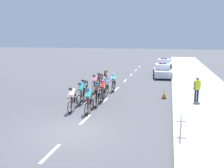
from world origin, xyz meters
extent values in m
plane|color=#4C4C51|center=(0.00, 0.00, 0.00)|extent=(160.00, 160.00, 0.00)
cube|color=#A3A099|center=(7.18, 14.00, 0.06)|extent=(5.00, 60.00, 0.12)
cube|color=#9E9E99|center=(4.76, 14.00, 0.07)|extent=(0.16, 60.00, 0.13)
cube|color=white|center=(0.00, -2.15, 0.00)|extent=(0.14, 1.60, 0.01)
cube|color=white|center=(0.00, 1.85, 0.00)|extent=(0.14, 1.60, 0.01)
cube|color=white|center=(0.00, 5.85, 0.00)|extent=(0.14, 1.60, 0.01)
cube|color=white|center=(0.00, 9.85, 0.00)|extent=(0.14, 1.60, 0.01)
cube|color=white|center=(0.00, 13.85, 0.00)|extent=(0.14, 1.60, 0.01)
cube|color=white|center=(0.00, 17.85, 0.00)|extent=(0.14, 1.60, 0.01)
cube|color=white|center=(0.00, 21.85, 0.00)|extent=(0.14, 1.60, 0.01)
cube|color=white|center=(0.00, 25.85, 0.00)|extent=(0.14, 1.60, 0.01)
torus|color=black|center=(-1.25, 2.63, 0.36)|extent=(0.07, 0.73, 0.72)
cylinder|color=#99999E|center=(-1.25, 2.63, 0.36)|extent=(0.06, 0.06, 0.06)
torus|color=black|center=(-1.29, 3.63, 0.36)|extent=(0.07, 0.73, 0.72)
cylinder|color=#99999E|center=(-1.29, 3.63, 0.36)|extent=(0.06, 0.06, 0.06)
cylinder|color=#B21919|center=(-1.27, 3.08, 0.90)|extent=(0.06, 0.55, 0.04)
cylinder|color=#B21919|center=(-1.26, 2.91, 0.58)|extent=(0.06, 0.48, 0.63)
cylinder|color=#B21919|center=(-1.28, 3.28, 0.60)|extent=(0.04, 0.04, 0.65)
cylinder|color=black|center=(-1.25, 2.73, 0.88)|extent=(0.42, 0.04, 0.03)
cube|color=black|center=(-1.28, 3.28, 0.94)|extent=(0.11, 0.22, 0.05)
cube|color=white|center=(-1.27, 3.16, 1.14)|extent=(0.30, 0.56, 0.46)
cube|color=black|center=(-1.28, 3.27, 0.98)|extent=(0.29, 0.21, 0.18)
cylinder|color=black|center=(-1.18, 3.22, 0.64)|extent=(0.12, 0.23, 0.40)
cylinder|color=beige|center=(-1.18, 3.14, 0.37)|extent=(0.10, 0.16, 0.36)
cylinder|color=black|center=(-1.36, 3.22, 0.64)|extent=(0.12, 0.17, 0.40)
cylinder|color=beige|center=(-1.36, 3.14, 0.37)|extent=(0.09, 0.13, 0.36)
cylinder|color=beige|center=(-1.10, 2.95, 1.09)|extent=(0.09, 0.40, 0.35)
cylinder|color=beige|center=(-1.42, 2.93, 1.09)|extent=(0.09, 0.40, 0.35)
sphere|color=beige|center=(-1.26, 2.86, 1.38)|extent=(0.19, 0.19, 0.19)
ellipsoid|color=black|center=(-1.26, 2.85, 1.45)|extent=(0.24, 0.32, 0.24)
torus|color=black|center=(-0.18, 2.57, 0.36)|extent=(0.07, 0.73, 0.72)
cylinder|color=#99999E|center=(-0.18, 2.57, 0.36)|extent=(0.06, 0.06, 0.06)
torus|color=black|center=(-0.22, 3.57, 0.36)|extent=(0.07, 0.73, 0.72)
cylinder|color=#99999E|center=(-0.22, 3.57, 0.36)|extent=(0.06, 0.06, 0.06)
cylinder|color=#B21919|center=(-0.20, 3.02, 0.90)|extent=(0.06, 0.55, 0.04)
cylinder|color=#B21919|center=(-0.19, 2.85, 0.58)|extent=(0.06, 0.48, 0.63)
cylinder|color=#B21919|center=(-0.21, 3.22, 0.60)|extent=(0.04, 0.04, 0.65)
cylinder|color=black|center=(-0.19, 2.67, 0.88)|extent=(0.42, 0.04, 0.03)
cube|color=black|center=(-0.21, 3.22, 0.94)|extent=(0.11, 0.22, 0.05)
cube|color=#19B2B7|center=(-0.20, 3.10, 1.14)|extent=(0.30, 0.55, 0.46)
cube|color=black|center=(-0.21, 3.21, 0.98)|extent=(0.29, 0.21, 0.18)
cylinder|color=black|center=(-0.12, 3.17, 0.64)|extent=(0.12, 0.23, 0.40)
cylinder|color=#9E7051|center=(-0.11, 3.09, 0.37)|extent=(0.10, 0.16, 0.36)
cylinder|color=black|center=(-0.30, 3.16, 0.64)|extent=(0.12, 0.17, 0.40)
cylinder|color=#9E7051|center=(-0.29, 3.08, 0.37)|extent=(0.09, 0.13, 0.36)
cylinder|color=#9E7051|center=(-0.03, 2.89, 1.09)|extent=(0.09, 0.40, 0.35)
cylinder|color=#9E7051|center=(-0.35, 2.88, 1.09)|extent=(0.09, 0.40, 0.35)
sphere|color=#9E7051|center=(-0.19, 2.80, 1.38)|extent=(0.19, 0.19, 0.19)
ellipsoid|color=blue|center=(-0.19, 2.79, 1.45)|extent=(0.24, 0.32, 0.24)
torus|color=black|center=(-1.35, 4.30, 0.36)|extent=(0.11, 0.73, 0.72)
cylinder|color=#99999E|center=(-1.35, 4.30, 0.36)|extent=(0.07, 0.07, 0.06)
torus|color=black|center=(-1.26, 5.30, 0.36)|extent=(0.11, 0.73, 0.72)
cylinder|color=#99999E|center=(-1.26, 5.30, 0.36)|extent=(0.07, 0.07, 0.06)
cylinder|color=white|center=(-1.31, 4.75, 0.90)|extent=(0.08, 0.55, 0.04)
cylinder|color=white|center=(-1.32, 4.58, 0.58)|extent=(0.08, 0.48, 0.63)
cylinder|color=white|center=(-1.29, 4.95, 0.60)|extent=(0.04, 0.04, 0.65)
cylinder|color=black|center=(-1.34, 4.40, 0.88)|extent=(0.42, 0.06, 0.03)
cube|color=black|center=(-1.29, 4.95, 0.94)|extent=(0.12, 0.23, 0.05)
cube|color=#19B2B7|center=(-1.30, 4.83, 1.14)|extent=(0.33, 0.56, 0.47)
cube|color=black|center=(-1.29, 4.94, 0.98)|extent=(0.30, 0.22, 0.18)
cylinder|color=black|center=(-1.21, 4.88, 0.64)|extent=(0.13, 0.23, 0.40)
cylinder|color=#9E7051|center=(-1.21, 4.80, 0.37)|extent=(0.10, 0.16, 0.36)
cylinder|color=black|center=(-1.39, 4.90, 0.64)|extent=(0.12, 0.18, 0.40)
cylinder|color=#9E7051|center=(-1.39, 4.82, 0.37)|extent=(0.10, 0.13, 0.36)
cylinder|color=#9E7051|center=(-1.16, 4.60, 1.09)|extent=(0.11, 0.41, 0.35)
cylinder|color=#9E7051|center=(-1.48, 4.63, 1.09)|extent=(0.11, 0.41, 0.35)
sphere|color=#9E7051|center=(-1.33, 4.53, 1.38)|extent=(0.19, 0.19, 0.19)
ellipsoid|color=blue|center=(-1.33, 4.52, 1.45)|extent=(0.26, 0.33, 0.24)
torus|color=black|center=(-0.15, 4.07, 0.36)|extent=(0.05, 0.72, 0.72)
cylinder|color=#99999E|center=(-0.15, 4.07, 0.36)|extent=(0.06, 0.06, 0.06)
torus|color=black|center=(-0.14, 5.07, 0.36)|extent=(0.05, 0.72, 0.72)
cylinder|color=#99999E|center=(-0.14, 5.07, 0.36)|extent=(0.06, 0.06, 0.06)
cylinder|color=black|center=(-0.14, 4.52, 0.90)|extent=(0.04, 0.55, 0.04)
cylinder|color=black|center=(-0.14, 4.35, 0.58)|extent=(0.04, 0.48, 0.63)
cylinder|color=black|center=(-0.14, 4.72, 0.60)|extent=(0.04, 0.04, 0.65)
cylinder|color=black|center=(-0.15, 4.17, 0.88)|extent=(0.42, 0.03, 0.03)
cube|color=black|center=(-0.14, 4.72, 0.94)|extent=(0.10, 0.22, 0.05)
cube|color=black|center=(-0.14, 4.60, 1.14)|extent=(0.28, 0.55, 0.44)
cube|color=black|center=(-0.14, 4.71, 0.98)|extent=(0.28, 0.20, 0.18)
cylinder|color=black|center=(-0.05, 4.66, 0.64)|extent=(0.11, 0.22, 0.40)
cylinder|color=#9E7051|center=(-0.05, 4.58, 0.37)|extent=(0.09, 0.15, 0.36)
cylinder|color=black|center=(-0.23, 4.66, 0.64)|extent=(0.11, 0.17, 0.40)
cylinder|color=#9E7051|center=(-0.23, 4.58, 0.37)|extent=(0.09, 0.12, 0.36)
cylinder|color=#9E7051|center=(0.02, 4.38, 1.09)|extent=(0.08, 0.40, 0.35)
cylinder|color=#9E7051|center=(-0.30, 4.38, 1.09)|extent=(0.08, 0.40, 0.35)
sphere|color=#9E7051|center=(-0.14, 4.30, 1.38)|extent=(0.19, 0.19, 0.19)
ellipsoid|color=blue|center=(-0.14, 4.29, 1.45)|extent=(0.23, 0.32, 0.24)
torus|color=black|center=(-1.51, 5.34, 0.36)|extent=(0.09, 0.73, 0.72)
cylinder|color=#99999E|center=(-1.51, 5.34, 0.36)|extent=(0.06, 0.06, 0.06)
torus|color=black|center=(-1.45, 6.34, 0.36)|extent=(0.09, 0.73, 0.72)
cylinder|color=#99999E|center=(-1.45, 6.34, 0.36)|extent=(0.06, 0.06, 0.06)
cylinder|color=white|center=(-1.48, 5.79, 0.90)|extent=(0.07, 0.55, 0.04)
cylinder|color=white|center=(-1.49, 5.62, 0.58)|extent=(0.07, 0.48, 0.63)
cylinder|color=white|center=(-1.47, 5.99, 0.60)|extent=(0.04, 0.04, 0.65)
cylinder|color=black|center=(-1.50, 5.44, 0.88)|extent=(0.42, 0.05, 0.03)
cube|color=black|center=(-1.47, 5.99, 0.94)|extent=(0.11, 0.23, 0.05)
cube|color=black|center=(-1.48, 5.87, 1.14)|extent=(0.31, 0.57, 0.44)
cube|color=black|center=(-1.47, 5.98, 0.98)|extent=(0.29, 0.22, 0.18)
cylinder|color=black|center=(-1.38, 5.93, 0.64)|extent=(0.12, 0.23, 0.40)
cylinder|color=beige|center=(-1.39, 5.85, 0.37)|extent=(0.10, 0.16, 0.36)
cylinder|color=black|center=(-1.56, 5.94, 0.64)|extent=(0.12, 0.17, 0.40)
cylinder|color=beige|center=(-1.57, 5.86, 0.37)|extent=(0.10, 0.13, 0.36)
cylinder|color=beige|center=(-1.33, 5.64, 1.09)|extent=(0.10, 0.40, 0.35)
cylinder|color=beige|center=(-1.65, 5.66, 1.09)|extent=(0.10, 0.40, 0.35)
sphere|color=beige|center=(-1.49, 5.57, 1.38)|extent=(0.19, 0.19, 0.19)
ellipsoid|color=black|center=(-1.49, 5.56, 1.45)|extent=(0.25, 0.33, 0.24)
torus|color=black|center=(-0.07, 5.33, 0.36)|extent=(0.10, 0.73, 0.72)
cylinder|color=#99999E|center=(-0.07, 5.33, 0.36)|extent=(0.06, 0.06, 0.06)
torus|color=black|center=(-0.15, 6.32, 0.36)|extent=(0.10, 0.73, 0.72)
cylinder|color=#99999E|center=(-0.15, 6.32, 0.36)|extent=(0.06, 0.06, 0.06)
cylinder|color=silver|center=(-0.11, 5.78, 0.90)|extent=(0.08, 0.55, 0.04)
cylinder|color=silver|center=(-0.09, 5.60, 0.58)|extent=(0.08, 0.48, 0.63)
cylinder|color=silver|center=(-0.12, 5.98, 0.60)|extent=(0.04, 0.04, 0.65)
cylinder|color=black|center=(-0.08, 5.43, 0.88)|extent=(0.42, 0.06, 0.03)
cube|color=black|center=(-0.12, 5.98, 0.94)|extent=(0.12, 0.23, 0.05)
cube|color=red|center=(-0.11, 5.85, 1.14)|extent=(0.32, 0.56, 0.47)
cube|color=black|center=(-0.12, 5.97, 0.98)|extent=(0.30, 0.22, 0.18)
cylinder|color=black|center=(-0.03, 5.92, 0.64)|extent=(0.13, 0.23, 0.40)
cylinder|color=tan|center=(-0.02, 5.84, 0.37)|extent=(0.10, 0.16, 0.36)
cylinder|color=black|center=(-0.21, 5.91, 0.64)|extent=(0.12, 0.18, 0.40)
cylinder|color=tan|center=(-0.20, 5.83, 0.37)|extent=(0.10, 0.13, 0.36)
cylinder|color=tan|center=(0.07, 5.65, 1.09)|extent=(0.11, 0.41, 0.35)
cylinder|color=tan|center=(-0.25, 5.62, 1.09)|extent=(0.11, 0.41, 0.35)
sphere|color=tan|center=(-0.09, 5.55, 1.38)|extent=(0.19, 0.19, 0.19)
ellipsoid|color=red|center=(-0.09, 5.54, 1.45)|extent=(0.26, 0.33, 0.24)
torus|color=black|center=(-1.38, 7.52, 0.36)|extent=(0.05, 0.72, 0.72)
cylinder|color=#99999E|center=(-1.38, 7.52, 0.36)|extent=(0.06, 0.06, 0.06)
torus|color=black|center=(-1.38, 8.52, 0.36)|extent=(0.05, 0.72, 0.72)
cylinder|color=#99999E|center=(-1.38, 8.52, 0.36)|extent=(0.06, 0.06, 0.06)
cylinder|color=black|center=(-1.38, 7.97, 0.90)|extent=(0.04, 0.55, 0.04)
cylinder|color=black|center=(-1.38, 7.80, 0.58)|extent=(0.04, 0.48, 0.63)
cylinder|color=black|center=(-1.38, 8.17, 0.60)|extent=(0.04, 0.04, 0.65)
cylinder|color=black|center=(-1.38, 7.62, 0.88)|extent=(0.42, 0.03, 0.03)
cube|color=black|center=(-1.38, 8.17, 0.94)|extent=(0.10, 0.22, 0.05)
cube|color=pink|center=(-1.38, 8.05, 1.14)|extent=(0.28, 0.54, 0.47)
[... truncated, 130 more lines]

